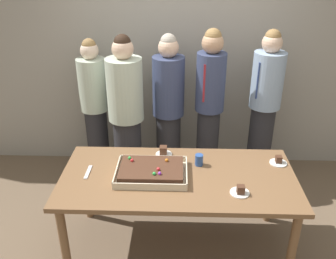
# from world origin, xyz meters

# --- Properties ---
(ground_plane) EXTENTS (12.00, 12.00, 0.00)m
(ground_plane) POSITION_xyz_m (0.00, 0.00, 0.00)
(ground_plane) COLOR brown
(interior_back_panel) EXTENTS (8.00, 0.12, 3.00)m
(interior_back_panel) POSITION_xyz_m (0.00, 1.60, 1.50)
(interior_back_panel) COLOR #9E998E
(interior_back_panel) RESTS_ON ground_plane
(party_table) EXTENTS (1.94, 0.92, 0.76)m
(party_table) POSITION_xyz_m (0.00, 0.00, 0.67)
(party_table) COLOR brown
(party_table) RESTS_ON ground_plane
(sheet_cake) EXTENTS (0.58, 0.43, 0.11)m
(sheet_cake) POSITION_xyz_m (-0.22, 0.00, 0.80)
(sheet_cake) COLOR beige
(sheet_cake) RESTS_ON party_table
(plated_slice_near_left) EXTENTS (0.15, 0.15, 0.07)m
(plated_slice_near_left) POSITION_xyz_m (0.47, -0.23, 0.78)
(plated_slice_near_left) COLOR white
(plated_slice_near_left) RESTS_ON party_table
(plated_slice_near_right) EXTENTS (0.15, 0.15, 0.07)m
(plated_slice_near_right) POSITION_xyz_m (0.87, 0.22, 0.78)
(plated_slice_near_right) COLOR white
(plated_slice_near_right) RESTS_ON party_table
(plated_slice_far_left) EXTENTS (0.15, 0.15, 0.08)m
(plated_slice_far_left) POSITION_xyz_m (-0.14, 0.34, 0.79)
(plated_slice_far_left) COLOR white
(plated_slice_far_left) RESTS_ON party_table
(drink_cup_nearest) EXTENTS (0.07, 0.07, 0.10)m
(drink_cup_nearest) POSITION_xyz_m (0.18, 0.17, 0.81)
(drink_cup_nearest) COLOR #2D5199
(drink_cup_nearest) RESTS_ON party_table
(cake_server_utensil) EXTENTS (0.03, 0.20, 0.01)m
(cake_server_utensil) POSITION_xyz_m (-0.75, 0.02, 0.76)
(cake_server_utensil) COLOR silver
(cake_server_utensil) RESTS_ON party_table
(person_serving_front) EXTENTS (0.30, 0.30, 1.75)m
(person_serving_front) POSITION_xyz_m (0.32, 1.06, 0.93)
(person_serving_front) COLOR #28282D
(person_serving_front) RESTS_ON ground_plane
(person_green_shirt_behind) EXTENTS (0.37, 0.37, 1.72)m
(person_green_shirt_behind) POSITION_xyz_m (-0.55, 0.92, 0.89)
(person_green_shirt_behind) COLOR #28282D
(person_green_shirt_behind) RESTS_ON ground_plane
(person_striped_tie_right) EXTENTS (0.34, 0.34, 1.68)m
(person_striped_tie_right) POSITION_xyz_m (-0.12, 1.12, 0.88)
(person_striped_tie_right) COLOR #28282D
(person_striped_tie_right) RESTS_ON ground_plane
(person_far_right_suit) EXTENTS (0.33, 0.33, 1.73)m
(person_far_right_suit) POSITION_xyz_m (0.91, 1.12, 0.91)
(person_far_right_suit) COLOR #28282D
(person_far_right_suit) RESTS_ON ground_plane
(person_back_corner) EXTENTS (0.31, 0.31, 1.61)m
(person_back_corner) POSITION_xyz_m (-0.94, 1.19, 0.84)
(person_back_corner) COLOR #28282D
(person_back_corner) RESTS_ON ground_plane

